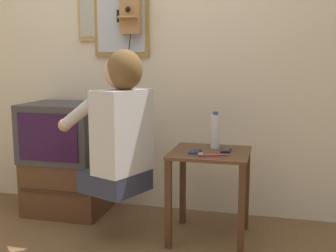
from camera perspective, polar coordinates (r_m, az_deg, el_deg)
wall_back at (r=3.32m, az=-0.91°, el=10.41°), size 6.80×0.05×2.55m
side_table at (r=2.81m, az=5.68°, el=-6.07°), size 0.51×0.48×0.60m
person at (r=2.73m, az=-6.59°, el=0.15°), size 0.62×0.55×0.93m
tv_stand at (r=3.43m, az=-13.42°, el=-7.92°), size 0.60×0.45×0.42m
television at (r=3.35m, az=-13.94°, el=-0.78°), size 0.58×0.49×0.45m
wall_phone_antique at (r=3.32m, az=-5.04°, el=15.02°), size 0.20×0.19×0.73m
framed_picture at (r=3.48m, az=-9.84°, el=15.05°), size 0.29×0.03×0.45m
wall_mirror at (r=3.39m, az=-6.34°, el=14.87°), size 0.44×0.03×0.65m
cell_phone_held at (r=2.73m, az=3.69°, el=-3.47°), size 0.07×0.13×0.01m
cell_phone_spare at (r=2.79m, az=7.87°, el=-3.29°), size 0.06×0.12×0.01m
water_bottle at (r=2.86m, az=6.43°, el=-0.68°), size 0.06×0.06×0.25m
toothbrush at (r=2.64m, az=5.83°, el=-3.92°), size 0.17×0.07×0.02m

